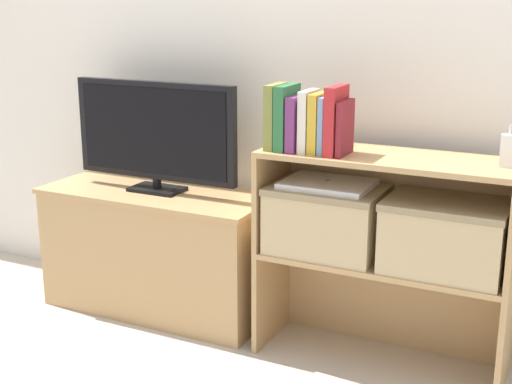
# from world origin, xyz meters

# --- Properties ---
(ground_plane) EXTENTS (16.00, 16.00, 0.00)m
(ground_plane) POSITION_xyz_m (0.00, 0.00, 0.00)
(ground_plane) COLOR #BCB2A3
(wall_back) EXTENTS (10.00, 0.05, 2.40)m
(wall_back) POSITION_xyz_m (0.00, 0.44, 1.20)
(wall_back) COLOR silver
(wall_back) RESTS_ON ground_plane
(tv_stand) EXTENTS (0.99, 0.42, 0.53)m
(tv_stand) POSITION_xyz_m (-0.48, 0.20, 0.27)
(tv_stand) COLOR tan
(tv_stand) RESTS_ON ground_plane
(tv) EXTENTS (0.75, 0.14, 0.46)m
(tv) POSITION_xyz_m (-0.48, 0.20, 0.78)
(tv) COLOR black
(tv) RESTS_ON tv_stand
(bookshelf_lower_tier) EXTENTS (0.90, 0.33, 0.40)m
(bookshelf_lower_tier) POSITION_xyz_m (0.51, 0.23, 0.26)
(bookshelf_lower_tier) COLOR tan
(bookshelf_lower_tier) RESTS_ON ground_plane
(bookshelf_upper_tier) EXTENTS (0.90, 0.33, 0.38)m
(bookshelf_upper_tier) POSITION_xyz_m (0.51, 0.22, 0.65)
(bookshelf_upper_tier) COLOR tan
(bookshelf_upper_tier) RESTS_ON bookshelf_lower_tier
(book_olive) EXTENTS (0.04, 0.14, 0.23)m
(book_olive) POSITION_xyz_m (0.11, 0.10, 0.90)
(book_olive) COLOR olive
(book_olive) RESTS_ON bookshelf_upper_tier
(book_forest) EXTENTS (0.04, 0.16, 0.23)m
(book_forest) POSITION_xyz_m (0.15, 0.10, 0.90)
(book_forest) COLOR #286638
(book_forest) RESTS_ON bookshelf_upper_tier
(book_plum) EXTENTS (0.03, 0.15, 0.20)m
(book_plum) POSITION_xyz_m (0.20, 0.10, 0.88)
(book_plum) COLOR #6B2D66
(book_plum) RESTS_ON bookshelf_upper_tier
(book_ivory) EXTENTS (0.03, 0.13, 0.22)m
(book_ivory) POSITION_xyz_m (0.24, 0.10, 0.90)
(book_ivory) COLOR silver
(book_ivory) RESTS_ON bookshelf_upper_tier
(book_mustard) EXTENTS (0.03, 0.13, 0.21)m
(book_mustard) POSITION_xyz_m (0.27, 0.10, 0.89)
(book_mustard) COLOR gold
(book_mustard) RESTS_ON bookshelf_upper_tier
(book_skyblue) EXTENTS (0.02, 0.12, 0.20)m
(book_skyblue) POSITION_xyz_m (0.30, 0.10, 0.89)
(book_skyblue) COLOR #709ECC
(book_skyblue) RESTS_ON bookshelf_upper_tier
(book_crimson) EXTENTS (0.04, 0.15, 0.24)m
(book_crimson) POSITION_xyz_m (0.34, 0.10, 0.91)
(book_crimson) COLOR #B22328
(book_crimson) RESTS_ON bookshelf_upper_tier
(book_maroon) EXTENTS (0.02, 0.14, 0.19)m
(book_maroon) POSITION_xyz_m (0.37, 0.10, 0.88)
(book_maroon) COLOR maroon
(book_maroon) RESTS_ON bookshelf_upper_tier
(baby_monitor) EXTENTS (0.05, 0.04, 0.14)m
(baby_monitor) POSITION_xyz_m (0.91, 0.17, 0.84)
(baby_monitor) COLOR white
(baby_monitor) RESTS_ON bookshelf_upper_tier
(storage_basket_left) EXTENTS (0.41, 0.30, 0.25)m
(storage_basket_left) POSITION_xyz_m (0.30, 0.15, 0.54)
(storage_basket_left) COLOR tan
(storage_basket_left) RESTS_ON bookshelf_lower_tier
(storage_basket_right) EXTENTS (0.41, 0.30, 0.25)m
(storage_basket_right) POSITION_xyz_m (0.73, 0.15, 0.54)
(storage_basket_right) COLOR tan
(storage_basket_right) RESTS_ON bookshelf_lower_tier
(laptop) EXTENTS (0.32, 0.24, 0.02)m
(laptop) POSITION_xyz_m (0.30, 0.15, 0.66)
(laptop) COLOR white
(laptop) RESTS_ON storage_basket_left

